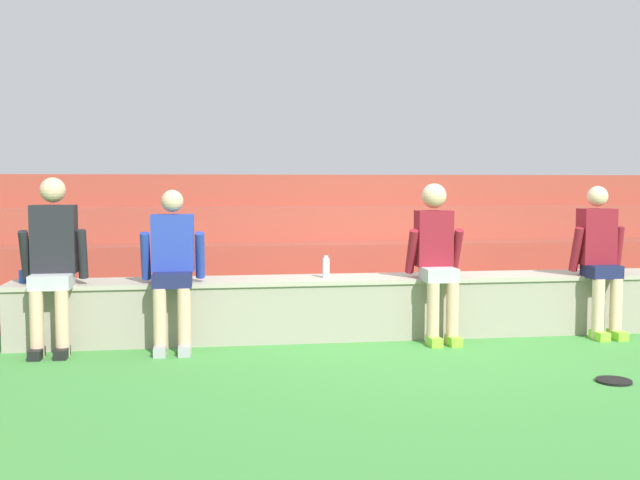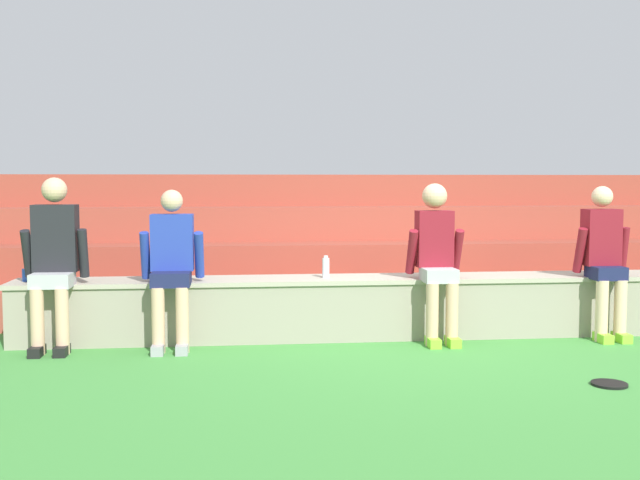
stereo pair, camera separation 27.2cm
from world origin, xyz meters
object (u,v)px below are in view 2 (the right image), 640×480
Objects in this scene: person_left_of_center at (172,263)px; frisbee at (609,384)px; person_far_left at (54,257)px; water_bottle_mid_left at (326,268)px; plastic_cup_left_end at (27,275)px; person_center at (437,256)px; person_right_of_center at (604,257)px.

person_left_of_center is 3.60m from frisbee.
person_far_left is 5.86× the size of frisbee.
frisbee is at bearing -44.96° from water_bottle_mid_left.
plastic_cup_left_end is at bearing 138.27° from person_far_left.
person_center reaches higher than water_bottle_mid_left.
person_center is at bearing -4.12° from plastic_cup_left_end.
person_far_left reaches higher than person_center.
person_far_left is 1.08× the size of person_left_of_center.
frisbee is (4.46, -1.85, -0.60)m from plastic_cup_left_end.
water_bottle_mid_left is 2.65m from plastic_cup_left_end.
person_center is 1.56m from person_right_of_center.
water_bottle_mid_left is 1.85× the size of plastic_cup_left_end.
person_right_of_center is 12.62× the size of plastic_cup_left_end.
person_far_left is 7.21× the size of water_bottle_mid_left.
person_right_of_center is 6.84× the size of water_bottle_mid_left.
water_bottle_mid_left reaches higher than frisbee.
frisbee is at bearing -26.17° from person_left_of_center.
person_center is 6.96× the size of water_bottle_mid_left.
person_center is at bearing 0.82° from person_left_of_center.
person_far_left reaches higher than person_left_of_center.
water_bottle_mid_left is 2.63m from frisbee.
frisbee is at bearing -115.04° from person_right_of_center.
person_left_of_center reaches higher than frisbee.
person_far_left is at bearing 178.52° from person_left_of_center.
person_center is (2.34, 0.03, 0.04)m from person_left_of_center.
frisbee is (4.15, -1.58, -0.79)m from person_far_left.
water_bottle_mid_left is 0.81× the size of frisbee.
person_center is at bearing 178.89° from person_right_of_center.
plastic_cup_left_end is at bearing 178.96° from water_bottle_mid_left.
person_left_of_center is 1.39m from water_bottle_mid_left.
person_right_of_center is (4.88, -0.02, -0.05)m from person_far_left.
person_right_of_center is at bearing -0.26° from person_far_left.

